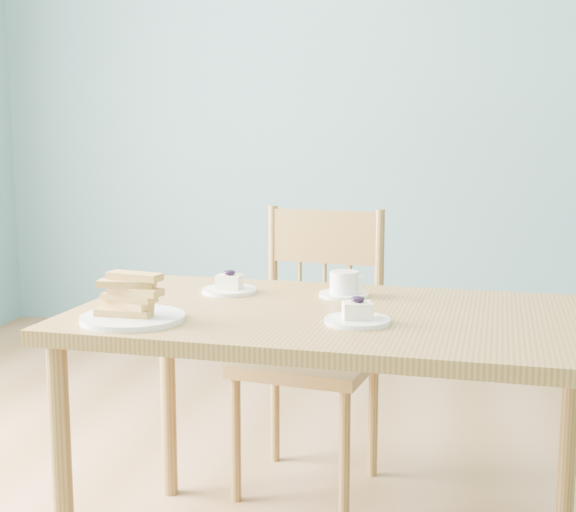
{
  "coord_description": "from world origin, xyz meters",
  "views": [
    {
      "loc": [
        0.06,
        -1.93,
        1.13
      ],
      "look_at": [
        -0.33,
        0.03,
        0.82
      ],
      "focal_mm": 50.0,
      "sensor_mm": 36.0,
      "label": 1
    }
  ],
  "objects": [
    {
      "name": "room",
      "position": [
        0.0,
        0.0,
        1.35
      ],
      "size": [
        5.01,
        5.01,
        2.71
      ],
      "color": "#946B45",
      "rests_on": "ground"
    },
    {
      "name": "dining_table",
      "position": [
        -0.2,
        -0.02,
        0.62
      ],
      "size": [
        1.33,
        0.82,
        0.69
      ],
      "rotation": [
        0.0,
        0.0,
        -0.06
      ],
      "color": "olive",
      "rests_on": "ground"
    },
    {
      "name": "dining_chair",
      "position": [
        -0.35,
        0.5,
        0.45
      ],
      "size": [
        0.46,
        0.45,
        0.89
      ],
      "rotation": [
        0.0,
        0.0,
        -0.17
      ],
      "color": "olive",
      "rests_on": "ground"
    },
    {
      "name": "cheesecake_plate_near",
      "position": [
        -0.14,
        -0.13,
        0.71
      ],
      "size": [
        0.15,
        0.15,
        0.06
      ],
      "rotation": [
        0.0,
        0.0,
        0.25
      ],
      "color": "white",
      "rests_on": "dining_table"
    },
    {
      "name": "cheesecake_plate_far",
      "position": [
        -0.52,
        0.16,
        0.71
      ],
      "size": [
        0.15,
        0.15,
        0.06
      ],
      "rotation": [
        0.0,
        0.0,
        -0.05
      ],
      "color": "white",
      "rests_on": "dining_table"
    },
    {
      "name": "coffee_cup",
      "position": [
        -0.2,
        0.17,
        0.72
      ],
      "size": [
        0.14,
        0.14,
        0.07
      ],
      "rotation": [
        0.0,
        0.0,
        -0.16
      ],
      "color": "white",
      "rests_on": "dining_table"
    },
    {
      "name": "biscotti_plate",
      "position": [
        -0.66,
        -0.2,
        0.73
      ],
      "size": [
        0.24,
        0.24,
        0.11
      ],
      "rotation": [
        0.0,
        0.0,
        0.04
      ],
      "color": "white",
      "rests_on": "dining_table"
    }
  ]
}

